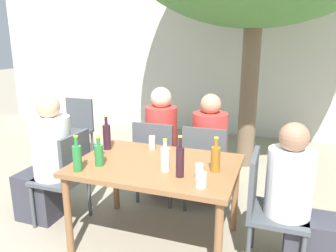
{
  "coord_description": "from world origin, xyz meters",
  "views": [
    {
      "loc": [
        0.95,
        -2.41,
        1.76
      ],
      "look_at": [
        0.0,
        0.3,
        1.0
      ],
      "focal_mm": 35.0,
      "sensor_mm": 36.0,
      "label": 1
    }
  ],
  "objects_px": {
    "drinking_glass_0": "(199,171)",
    "green_bottle_2": "(99,154)",
    "green_bottle_4": "(77,157)",
    "drinking_glass_3": "(152,143)",
    "water_bottle_1": "(165,159)",
    "drinking_glass_1": "(100,151)",
    "person_seated_0": "(47,165)",
    "dining_table_front": "(156,172)",
    "patio_chair_2": "(157,157)",
    "person_seated_2": "(164,146)",
    "wine_bottle_0": "(107,136)",
    "patio_chair_0": "(67,173)",
    "amber_bottle_5": "(215,158)",
    "patio_chair_4": "(76,126)",
    "person_seated_1": "(300,209)",
    "person_seated_3": "(211,153)",
    "drinking_glass_2": "(201,180)",
    "patio_chair_1": "(267,204)",
    "wine_bottle_3": "(180,161)",
    "patio_chair_3": "(206,163)"
  },
  "relations": [
    {
      "from": "patio_chair_4",
      "to": "green_bottle_4",
      "type": "xyz_separation_m",
      "value": [
        1.32,
        -1.85,
        0.33
      ]
    },
    {
      "from": "person_seated_1",
      "to": "drinking_glass_1",
      "type": "distance_m",
      "value": 1.72
    },
    {
      "from": "patio_chair_0",
      "to": "person_seated_2",
      "type": "relative_size",
      "value": 0.73
    },
    {
      "from": "patio_chair_4",
      "to": "drinking_glass_2",
      "type": "relative_size",
      "value": 8.58
    },
    {
      "from": "dining_table_front",
      "to": "drinking_glass_1",
      "type": "xyz_separation_m",
      "value": [
        -0.55,
        0.01,
        0.12
      ]
    },
    {
      "from": "water_bottle_1",
      "to": "drinking_glass_1",
      "type": "bearing_deg",
      "value": 168.32
    },
    {
      "from": "person_seated_3",
      "to": "green_bottle_4",
      "type": "xyz_separation_m",
      "value": [
        -0.8,
        -1.29,
        0.31
      ]
    },
    {
      "from": "person_seated_0",
      "to": "dining_table_front",
      "type": "bearing_deg",
      "value": 90.0
    },
    {
      "from": "patio_chair_0",
      "to": "drinking_glass_3",
      "type": "height_order",
      "value": "patio_chair_0"
    },
    {
      "from": "patio_chair_0",
      "to": "patio_chair_2",
      "type": "bearing_deg",
      "value": 137.58
    },
    {
      "from": "dining_table_front",
      "to": "person_seated_1",
      "type": "xyz_separation_m",
      "value": [
        1.15,
        -0.0,
        -0.13
      ]
    },
    {
      "from": "drinking_glass_0",
      "to": "drinking_glass_1",
      "type": "xyz_separation_m",
      "value": [
        -0.97,
        0.2,
        -0.02
      ]
    },
    {
      "from": "person_seated_1",
      "to": "green_bottle_2",
      "type": "bearing_deg",
      "value": 97.22
    },
    {
      "from": "drinking_glass_0",
      "to": "green_bottle_2",
      "type": "bearing_deg",
      "value": -179.13
    },
    {
      "from": "dining_table_front",
      "to": "green_bottle_2",
      "type": "relative_size",
      "value": 5.47
    },
    {
      "from": "person_seated_1",
      "to": "person_seated_3",
      "type": "bearing_deg",
      "value": 43.26
    },
    {
      "from": "green_bottle_2",
      "to": "drinking_glass_2",
      "type": "height_order",
      "value": "green_bottle_2"
    },
    {
      "from": "person_seated_0",
      "to": "drinking_glass_2",
      "type": "distance_m",
      "value": 1.66
    },
    {
      "from": "patio_chair_1",
      "to": "patio_chair_3",
      "type": "relative_size",
      "value": 1.0
    },
    {
      "from": "dining_table_front",
      "to": "person_seated_2",
      "type": "distance_m",
      "value": 0.98
    },
    {
      "from": "person_seated_2",
      "to": "green_bottle_2",
      "type": "height_order",
      "value": "person_seated_2"
    },
    {
      "from": "person_seated_2",
      "to": "drinking_glass_3",
      "type": "bearing_deg",
      "value": 99.54
    },
    {
      "from": "person_seated_3",
      "to": "drinking_glass_2",
      "type": "bearing_deg",
      "value": 98.72
    },
    {
      "from": "patio_chair_4",
      "to": "drinking_glass_3",
      "type": "bearing_deg",
      "value": -34.92
    },
    {
      "from": "green_bottle_4",
      "to": "drinking_glass_1",
      "type": "xyz_separation_m",
      "value": [
        -0.03,
        0.37,
        -0.07
      ]
    },
    {
      "from": "green_bottle_2",
      "to": "drinking_glass_2",
      "type": "xyz_separation_m",
      "value": [
        0.89,
        -0.12,
        -0.04
      ]
    },
    {
      "from": "patio_chair_2",
      "to": "drinking_glass_3",
      "type": "distance_m",
      "value": 0.48
    },
    {
      "from": "person_seated_3",
      "to": "drinking_glass_0",
      "type": "relative_size",
      "value": 10.61
    },
    {
      "from": "person_seated_2",
      "to": "drinking_glass_2",
      "type": "relative_size",
      "value": 11.73
    },
    {
      "from": "person_seated_2",
      "to": "wine_bottle_0",
      "type": "xyz_separation_m",
      "value": [
        -0.3,
        -0.74,
        0.3
      ]
    },
    {
      "from": "wine_bottle_0",
      "to": "water_bottle_1",
      "type": "height_order",
      "value": "wine_bottle_0"
    },
    {
      "from": "patio_chair_4",
      "to": "person_seated_2",
      "type": "relative_size",
      "value": 0.73
    },
    {
      "from": "patio_chair_1",
      "to": "patio_chair_2",
      "type": "height_order",
      "value": "same"
    },
    {
      "from": "green_bottle_4",
      "to": "wine_bottle_3",
      "type": "bearing_deg",
      "value": 11.34
    },
    {
      "from": "person_seated_3",
      "to": "drinking_glass_0",
      "type": "distance_m",
      "value": 1.16
    },
    {
      "from": "patio_chair_0",
      "to": "green_bottle_4",
      "type": "height_order",
      "value": "green_bottle_4"
    },
    {
      "from": "patio_chair_0",
      "to": "wine_bottle_0",
      "type": "relative_size",
      "value": 2.79
    },
    {
      "from": "amber_bottle_5",
      "to": "drinking_glass_3",
      "type": "distance_m",
      "value": 0.75
    },
    {
      "from": "water_bottle_1",
      "to": "drinking_glass_1",
      "type": "relative_size",
      "value": 3.18
    },
    {
      "from": "drinking_glass_2",
      "to": "person_seated_1",
      "type": "bearing_deg",
      "value": 25.13
    },
    {
      "from": "patio_chair_1",
      "to": "drinking_glass_1",
      "type": "xyz_separation_m",
      "value": [
        -1.47,
        0.01,
        0.26
      ]
    },
    {
      "from": "person_seated_0",
      "to": "patio_chair_2",
      "type": "bearing_deg",
      "value": 128.89
    },
    {
      "from": "amber_bottle_5",
      "to": "patio_chair_4",
      "type": "bearing_deg",
      "value": 147.36
    },
    {
      "from": "patio_chair_0",
      "to": "drinking_glass_0",
      "type": "distance_m",
      "value": 1.37
    },
    {
      "from": "water_bottle_1",
      "to": "drinking_glass_3",
      "type": "relative_size",
      "value": 2.03
    },
    {
      "from": "green_bottle_4",
      "to": "drinking_glass_3",
      "type": "bearing_deg",
      "value": 62.68
    },
    {
      "from": "patio_chair_2",
      "to": "patio_chair_4",
      "type": "xyz_separation_m",
      "value": [
        -1.57,
        0.79,
        0.0
      ]
    },
    {
      "from": "drinking_glass_0",
      "to": "person_seated_2",
      "type": "bearing_deg",
      "value": 121.62
    },
    {
      "from": "water_bottle_1",
      "to": "drinking_glass_2",
      "type": "bearing_deg",
      "value": -29.9
    },
    {
      "from": "person_seated_0",
      "to": "green_bottle_2",
      "type": "distance_m",
      "value": 0.79
    }
  ]
}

